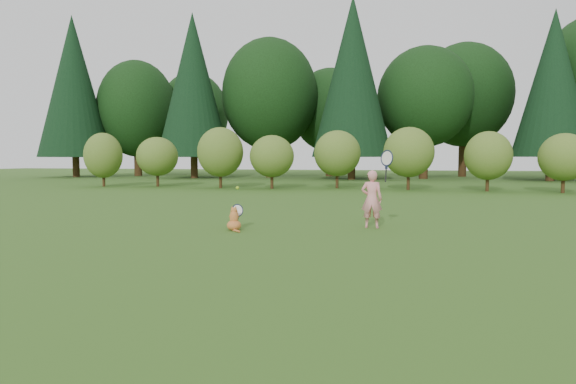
# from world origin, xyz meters

# --- Properties ---
(ground) EXTENTS (100.00, 100.00, 0.00)m
(ground) POSITION_xyz_m (0.00, 0.00, 0.00)
(ground) COLOR #295518
(ground) RESTS_ON ground
(shrub_row) EXTENTS (28.00, 3.00, 2.80)m
(shrub_row) POSITION_xyz_m (0.00, 13.00, 1.40)
(shrub_row) COLOR #4F6E22
(shrub_row) RESTS_ON ground
(woodland_backdrop) EXTENTS (48.00, 10.00, 15.00)m
(woodland_backdrop) POSITION_xyz_m (0.00, 23.00, 7.50)
(woodland_backdrop) COLOR black
(woodland_backdrop) RESTS_ON ground
(child) EXTENTS (0.65, 0.40, 1.74)m
(child) POSITION_xyz_m (1.93, 0.83, 0.61)
(child) COLOR pink
(child) RESTS_ON ground
(cat) EXTENTS (0.43, 0.71, 0.63)m
(cat) POSITION_xyz_m (-0.67, -0.09, 0.24)
(cat) COLOR #C96726
(cat) RESTS_ON ground
(tennis_ball) EXTENTS (0.07, 0.07, 0.07)m
(tennis_ball) POSITION_xyz_m (-0.97, 1.00, 0.76)
(tennis_ball) COLOR #97CD18
(tennis_ball) RESTS_ON ground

